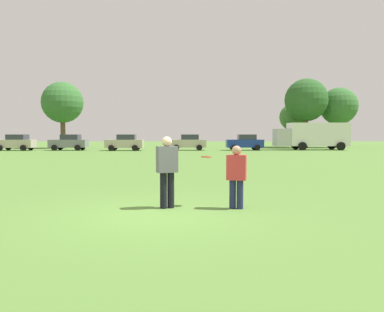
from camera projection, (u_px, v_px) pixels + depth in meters
ground_plane at (157, 214)px, 8.42m from camera, size 181.68×181.68×0.00m
player_thrower at (167, 168)px, 9.07m from camera, size 0.55×0.42×1.75m
player_defender at (236, 174)px, 9.02m from camera, size 0.52×0.38×1.54m
frisbee at (206, 157)px, 9.33m from camera, size 0.27×0.27×0.08m
traffic_cone at (242, 171)px, 16.28m from camera, size 0.32×0.32×0.48m
parked_car_near_left at (16, 142)px, 42.23m from camera, size 4.23×2.27×1.82m
parked_car_mid_left at (69, 142)px, 42.81m from camera, size 4.23×2.27×1.82m
parked_car_center at (125, 142)px, 42.03m from camera, size 4.23×2.27×1.82m
parked_car_mid_right at (188, 142)px, 43.01m from camera, size 4.23×2.27×1.82m
parked_car_near_right at (245, 142)px, 42.94m from camera, size 4.23×2.27×1.82m
box_truck at (312, 135)px, 43.81m from camera, size 8.53×3.10×3.18m
tree_west_maple at (62, 103)px, 48.81m from camera, size 5.36×5.36×8.71m
tree_center_elm at (293, 117)px, 54.39m from camera, size 3.89×3.89×6.31m
tree_east_birch at (306, 100)px, 50.42m from camera, size 5.77×5.77×9.38m
tree_east_oak at (339, 106)px, 51.61m from camera, size 5.12×5.12×8.32m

